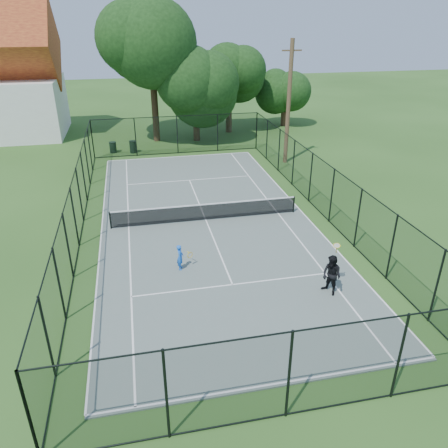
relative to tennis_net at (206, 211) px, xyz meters
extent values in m
plane|color=#274C1A|center=(0.00, 0.00, -0.58)|extent=(120.00, 120.00, 0.00)
cube|color=slate|center=(0.00, 0.00, -0.55)|extent=(11.00, 24.00, 0.06)
cylinder|color=black|center=(-5.00, 0.00, -0.04)|extent=(0.08, 0.08, 0.95)
cylinder|color=black|center=(5.00, 0.00, -0.04)|extent=(0.08, 0.08, 0.95)
cube|color=black|center=(0.00, 0.00, -0.04)|extent=(10.00, 0.03, 0.88)
cube|color=white|center=(0.00, 0.00, 0.40)|extent=(10.00, 0.05, 0.06)
cylinder|color=#332114|center=(-1.37, 17.24, 1.69)|extent=(0.56, 0.56, 4.55)
sphere|color=black|center=(-1.37, 17.24, 6.02)|extent=(8.20, 8.20, 8.20)
cylinder|color=#332114|center=(2.09, 16.68, 1.09)|extent=(0.56, 0.56, 3.34)
sphere|color=black|center=(2.09, 16.68, 4.25)|extent=(5.98, 5.98, 5.98)
cylinder|color=#332114|center=(5.53, 19.06, 1.18)|extent=(0.56, 0.56, 3.52)
sphere|color=black|center=(5.53, 19.06, 4.34)|extent=(5.59, 5.59, 5.59)
cylinder|color=#332114|center=(11.47, 20.50, 0.61)|extent=(0.56, 0.56, 2.37)
sphere|color=black|center=(11.47, 20.50, 2.83)|extent=(4.14, 4.14, 4.14)
cylinder|color=black|center=(-5.10, 14.30, -0.16)|extent=(0.54, 0.54, 0.83)
cylinder|color=black|center=(-5.10, 14.30, 0.27)|extent=(0.58, 0.58, 0.05)
cylinder|color=black|center=(-3.52, 13.93, -0.11)|extent=(0.54, 0.54, 0.93)
cylinder|color=black|center=(-3.52, 13.93, 0.37)|extent=(0.58, 0.58, 0.05)
cylinder|color=#4C3823|center=(7.65, 9.00, 3.76)|extent=(0.30, 0.30, 8.67)
cube|color=#4C3823|center=(7.65, 9.00, 7.31)|extent=(1.40, 0.10, 0.10)
imported|color=blue|center=(-1.94, -4.70, 0.06)|extent=(0.36, 0.47, 1.16)
torus|color=gold|center=(-1.49, -4.55, 0.03)|extent=(0.27, 0.18, 0.29)
cylinder|color=silver|center=(-1.49, -4.55, 0.03)|extent=(0.23, 0.15, 0.25)
imported|color=black|center=(3.66, -7.79, 0.32)|extent=(0.93, 1.01, 1.68)
torus|color=gold|center=(3.91, -7.44, 1.43)|extent=(0.30, 0.28, 0.14)
cylinder|color=silver|center=(3.91, -7.44, 1.43)|extent=(0.26, 0.24, 0.11)
sphere|color=#CCE526|center=(4.15, -7.26, 1.29)|extent=(0.07, 0.07, 0.07)
camera|label=1|loc=(-3.50, -21.11, 9.58)|focal=35.00mm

